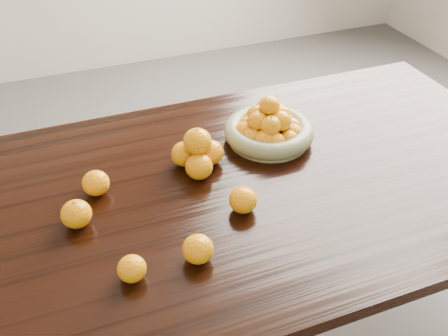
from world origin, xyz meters
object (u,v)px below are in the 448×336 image
object	(u,v)px
fruit_bowl	(269,128)
orange_pyramid	(198,153)
dining_table	(221,210)
loose_orange_0	(76,214)

from	to	relation	value
fruit_bowl	orange_pyramid	world-z (taller)	fruit_bowl
dining_table	orange_pyramid	distance (m)	0.18
dining_table	fruit_bowl	world-z (taller)	fruit_bowl
fruit_bowl	loose_orange_0	world-z (taller)	fruit_bowl
loose_orange_0	fruit_bowl	bearing A→B (deg)	16.45
fruit_bowl	orange_pyramid	size ratio (longest dim) A/B	1.85
dining_table	fruit_bowl	distance (m)	0.31
fruit_bowl	orange_pyramid	bearing A→B (deg)	-166.30
fruit_bowl	orange_pyramid	xyz separation A→B (m)	(-0.26, -0.06, 0.01)
dining_table	loose_orange_0	world-z (taller)	loose_orange_0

